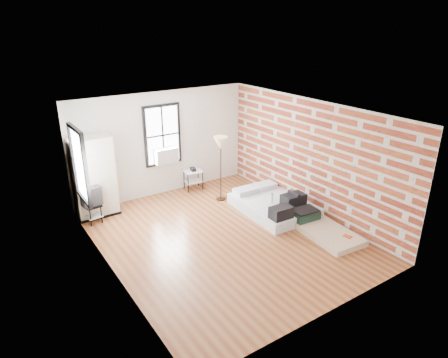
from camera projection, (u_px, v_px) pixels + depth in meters
ground at (224, 237)px, 8.89m from camera, size 6.00×6.00×0.00m
room_shell at (224, 157)px, 8.64m from camera, size 5.02×6.02×2.80m
mattress_main at (274, 205)px, 10.00m from camera, size 1.56×2.07×0.65m
mattress_bare at (320, 227)px, 9.06m from camera, size 1.04×1.78×0.37m
wardrobe at (94, 177)px, 9.54m from camera, size 1.00×0.58×1.98m
side_table at (193, 175)px, 11.21m from camera, size 0.55×0.46×0.65m
floor_lamp at (221, 146)px, 10.18m from camera, size 0.37×0.37×1.74m
tv_stand at (89, 196)px, 9.37m from camera, size 0.50×0.67×0.90m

